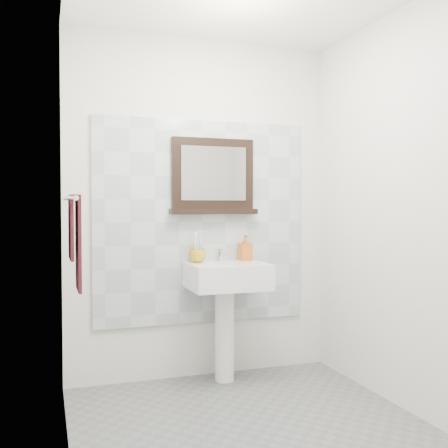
{
  "coord_description": "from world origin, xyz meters",
  "views": [
    {
      "loc": [
        -1.1,
        -2.64,
        1.26
      ],
      "look_at": [
        -0.01,
        0.55,
        1.15
      ],
      "focal_mm": 42.0,
      "sensor_mm": 36.0,
      "label": 1
    }
  ],
  "objects_px": {
    "soap_dispenser": "(245,248)",
    "framed_mirror": "(213,178)",
    "hand_towel": "(75,235)",
    "toothbrush_cup": "(198,256)",
    "pedestal_sink": "(227,289)"
  },
  "relations": [
    {
      "from": "soap_dispenser",
      "to": "framed_mirror",
      "type": "height_order",
      "value": "framed_mirror"
    },
    {
      "from": "hand_towel",
      "to": "toothbrush_cup",
      "type": "bearing_deg",
      "value": 29.87
    },
    {
      "from": "pedestal_sink",
      "to": "hand_towel",
      "type": "height_order",
      "value": "hand_towel"
    },
    {
      "from": "soap_dispenser",
      "to": "hand_towel",
      "type": "relative_size",
      "value": 0.34
    },
    {
      "from": "toothbrush_cup",
      "to": "hand_towel",
      "type": "height_order",
      "value": "hand_towel"
    },
    {
      "from": "hand_towel",
      "to": "framed_mirror",
      "type": "bearing_deg",
      "value": 29.7
    },
    {
      "from": "framed_mirror",
      "to": "hand_towel",
      "type": "xyz_separation_m",
      "value": [
        -1.02,
        -0.58,
        -0.37
      ]
    },
    {
      "from": "pedestal_sink",
      "to": "soap_dispenser",
      "type": "height_order",
      "value": "soap_dispenser"
    },
    {
      "from": "soap_dispenser",
      "to": "hand_towel",
      "type": "distance_m",
      "value": 1.36
    },
    {
      "from": "toothbrush_cup",
      "to": "soap_dispenser",
      "type": "bearing_deg",
      "value": 3.38
    },
    {
      "from": "soap_dispenser",
      "to": "hand_towel",
      "type": "xyz_separation_m",
      "value": [
        -1.25,
        -0.52,
        0.14
      ]
    },
    {
      "from": "framed_mirror",
      "to": "pedestal_sink",
      "type": "bearing_deg",
      "value": -76.96
    },
    {
      "from": "toothbrush_cup",
      "to": "soap_dispenser",
      "type": "height_order",
      "value": "soap_dispenser"
    },
    {
      "from": "toothbrush_cup",
      "to": "soap_dispenser",
      "type": "distance_m",
      "value": 0.38
    },
    {
      "from": "toothbrush_cup",
      "to": "soap_dispenser",
      "type": "xyz_separation_m",
      "value": [
        0.38,
        0.02,
        0.05
      ]
    }
  ]
}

